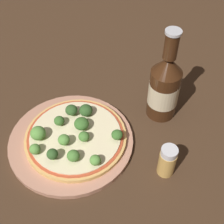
% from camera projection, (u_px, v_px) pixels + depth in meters
% --- Properties ---
extents(ground_plane, '(3.00, 3.00, 0.00)m').
position_uv_depth(ground_plane, '(76.00, 142.00, 0.70)').
color(ground_plane, '#3D2819').
extents(plate, '(0.28, 0.28, 0.01)m').
position_uv_depth(plate, '(71.00, 141.00, 0.69)').
color(plate, tan).
rests_on(plate, ground_plane).
extents(pizza, '(0.22, 0.22, 0.01)m').
position_uv_depth(pizza, '(76.00, 137.00, 0.68)').
color(pizza, tan).
rests_on(pizza, plate).
extents(broccoli_floret_0, '(0.02, 0.02, 0.02)m').
position_uv_depth(broccoli_floret_0, '(117.00, 135.00, 0.66)').
color(broccoli_floret_0, '#7A9E5B').
rests_on(broccoli_floret_0, pizza).
extents(broccoli_floret_1, '(0.03, 0.03, 0.02)m').
position_uv_depth(broccoli_floret_1, '(73.00, 156.00, 0.63)').
color(broccoli_floret_1, '#7A9E5B').
rests_on(broccoli_floret_1, pizza).
extents(broccoli_floret_2, '(0.02, 0.02, 0.02)m').
position_uv_depth(broccoli_floret_2, '(95.00, 160.00, 0.62)').
color(broccoli_floret_2, '#7A9E5B').
rests_on(broccoli_floret_2, pizza).
extents(broccoli_floret_3, '(0.03, 0.03, 0.03)m').
position_uv_depth(broccoli_floret_3, '(86.00, 110.00, 0.71)').
color(broccoli_floret_3, '#7A9E5B').
rests_on(broccoli_floret_3, pizza).
extents(broccoli_floret_4, '(0.03, 0.03, 0.03)m').
position_uv_depth(broccoli_floret_4, '(38.00, 133.00, 0.66)').
color(broccoli_floret_4, '#7A9E5B').
rests_on(broccoli_floret_4, pizza).
extents(broccoli_floret_5, '(0.03, 0.03, 0.03)m').
position_uv_depth(broccoli_floret_5, '(82.00, 124.00, 0.68)').
color(broccoli_floret_5, '#7A9E5B').
rests_on(broccoli_floret_5, pizza).
extents(broccoli_floret_6, '(0.03, 0.03, 0.03)m').
position_uv_depth(broccoli_floret_6, '(71.00, 110.00, 0.71)').
color(broccoli_floret_6, '#7A9E5B').
rests_on(broccoli_floret_6, pizza).
extents(broccoli_floret_7, '(0.03, 0.03, 0.03)m').
position_uv_depth(broccoli_floret_7, '(63.00, 139.00, 0.65)').
color(broccoli_floret_7, '#7A9E5B').
rests_on(broccoli_floret_7, pizza).
extents(broccoli_floret_8, '(0.02, 0.02, 0.02)m').
position_uv_depth(broccoli_floret_8, '(58.00, 121.00, 0.69)').
color(broccoli_floret_8, '#7A9E5B').
rests_on(broccoli_floret_8, pizza).
extents(broccoli_floret_9, '(0.02, 0.02, 0.02)m').
position_uv_depth(broccoli_floret_9, '(35.00, 149.00, 0.64)').
color(broccoli_floret_9, '#7A9E5B').
rests_on(broccoli_floret_9, pizza).
extents(broccoli_floret_10, '(0.02, 0.02, 0.03)m').
position_uv_depth(broccoli_floret_10, '(52.00, 154.00, 0.62)').
color(broccoli_floret_10, '#7A9E5B').
rests_on(broccoli_floret_10, pizza).
extents(broccoli_floret_11, '(0.02, 0.02, 0.02)m').
position_uv_depth(broccoli_floret_11, '(83.00, 137.00, 0.66)').
color(broccoli_floret_11, '#7A9E5B').
rests_on(broccoli_floret_11, pizza).
extents(beer_bottle, '(0.07, 0.07, 0.23)m').
position_uv_depth(beer_bottle, '(164.00, 87.00, 0.70)').
color(beer_bottle, '#381E0F').
rests_on(beer_bottle, ground_plane).
extents(pepper_shaker, '(0.04, 0.04, 0.08)m').
position_uv_depth(pepper_shaker, '(167.00, 161.00, 0.62)').
color(pepper_shaker, tan).
rests_on(pepper_shaker, ground_plane).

